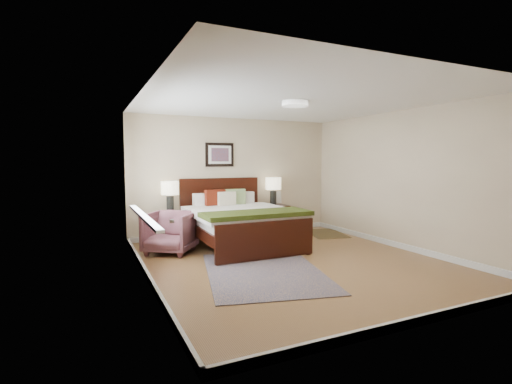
# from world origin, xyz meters

# --- Properties ---
(floor) EXTENTS (5.00, 5.00, 0.00)m
(floor) POSITION_xyz_m (0.00, 0.00, 0.00)
(floor) COLOR olive
(floor) RESTS_ON ground
(back_wall) EXTENTS (4.50, 0.04, 2.50)m
(back_wall) POSITION_xyz_m (0.00, 2.50, 1.25)
(back_wall) COLOR beige
(back_wall) RESTS_ON ground
(front_wall) EXTENTS (4.50, 0.04, 2.50)m
(front_wall) POSITION_xyz_m (0.00, -2.50, 1.25)
(front_wall) COLOR beige
(front_wall) RESTS_ON ground
(left_wall) EXTENTS (0.04, 5.00, 2.50)m
(left_wall) POSITION_xyz_m (-2.25, 0.00, 1.25)
(left_wall) COLOR beige
(left_wall) RESTS_ON ground
(right_wall) EXTENTS (0.04, 5.00, 2.50)m
(right_wall) POSITION_xyz_m (2.25, 0.00, 1.25)
(right_wall) COLOR beige
(right_wall) RESTS_ON ground
(ceiling) EXTENTS (4.50, 5.00, 0.02)m
(ceiling) POSITION_xyz_m (0.00, 0.00, 2.50)
(ceiling) COLOR white
(ceiling) RESTS_ON back_wall
(window) EXTENTS (0.11, 2.72, 1.32)m
(window) POSITION_xyz_m (-2.20, 0.70, 1.38)
(window) COLOR silver
(window) RESTS_ON left_wall
(door) EXTENTS (0.06, 1.00, 2.18)m
(door) POSITION_xyz_m (-2.23, -1.75, 1.07)
(door) COLOR silver
(door) RESTS_ON ground
(ceil_fixture) EXTENTS (0.44, 0.44, 0.08)m
(ceil_fixture) POSITION_xyz_m (0.00, 0.00, 2.47)
(ceil_fixture) COLOR white
(ceil_fixture) RESTS_ON ceiling
(bed) EXTENTS (1.85, 2.25, 1.21)m
(bed) POSITION_xyz_m (-0.35, 1.39, 0.56)
(bed) COLOR black
(bed) RESTS_ON ground
(wall_art) EXTENTS (0.62, 0.05, 0.50)m
(wall_art) POSITION_xyz_m (-0.35, 2.47, 1.72)
(wall_art) COLOR black
(wall_art) RESTS_ON back_wall
(nightstand_left) EXTENTS (0.49, 0.44, 0.58)m
(nightstand_left) POSITION_xyz_m (-1.45, 2.25, 0.46)
(nightstand_left) COLOR black
(nightstand_left) RESTS_ON ground
(nightstand_right) EXTENTS (0.61, 0.46, 0.61)m
(nightstand_right) POSITION_xyz_m (0.82, 2.26, 0.37)
(nightstand_right) COLOR black
(nightstand_right) RESTS_ON ground
(lamp_left) EXTENTS (0.34, 0.34, 0.61)m
(lamp_left) POSITION_xyz_m (-1.45, 2.27, 1.01)
(lamp_left) COLOR black
(lamp_left) RESTS_ON nightstand_left
(lamp_right) EXTENTS (0.34, 0.34, 0.61)m
(lamp_right) POSITION_xyz_m (0.82, 2.27, 1.04)
(lamp_right) COLOR black
(lamp_right) RESTS_ON nightstand_right
(armchair) EXTENTS (1.08, 1.09, 0.72)m
(armchair) POSITION_xyz_m (-1.64, 1.39, 0.36)
(armchair) COLOR brown
(armchair) RESTS_ON ground
(rug_persian) EXTENTS (2.08, 2.57, 0.01)m
(rug_persian) POSITION_xyz_m (-0.67, -0.30, 0.01)
(rug_persian) COLOR #0D1F45
(rug_persian) RESTS_ON ground
(rug_navy) EXTENTS (0.95, 1.21, 0.01)m
(rug_navy) POSITION_xyz_m (1.80, 1.66, 0.01)
(rug_navy) COLOR black
(rug_navy) RESTS_ON ground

